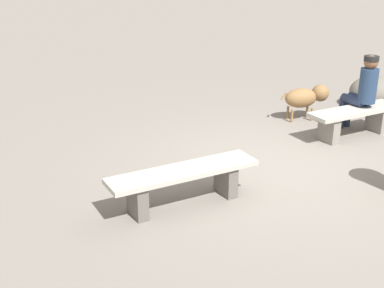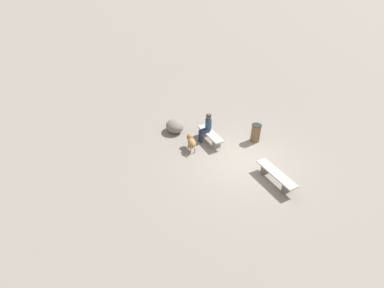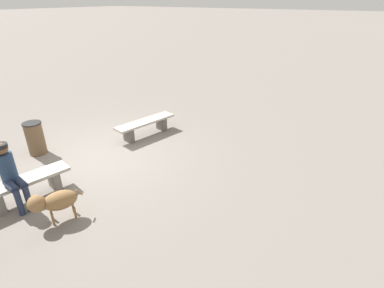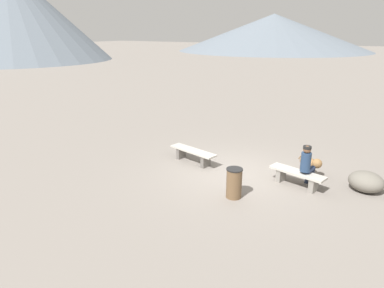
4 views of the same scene
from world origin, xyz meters
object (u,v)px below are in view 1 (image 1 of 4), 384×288
object	(u,v)px
dog	(306,97)
boulder	(373,91)
bench_right	(354,117)
seated_person	(363,88)
bench_left	(183,180)

from	to	relation	value
dog	boulder	xyz separation A→B (m)	(1.70, -0.34, -0.13)
bench_right	seated_person	world-z (taller)	seated_person
bench_right	dog	xyz separation A→B (m)	(0.10, 1.07, 0.10)
bench_left	boulder	xyz separation A→B (m)	(5.49, 0.77, -0.03)
bench_left	bench_right	world-z (taller)	bench_right
seated_person	dog	bearing A→B (deg)	106.14
bench_left	dog	distance (m)	3.95
seated_person	boulder	bearing A→B (deg)	32.45
bench_right	dog	distance (m)	1.08
seated_person	boulder	size ratio (longest dim) A/B	1.36
bench_right	boulder	size ratio (longest dim) A/B	1.76
bench_right	boulder	bearing A→B (deg)	34.23
dog	boulder	world-z (taller)	dog
dog	boulder	distance (m)	1.74
bench_right	boulder	world-z (taller)	boulder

